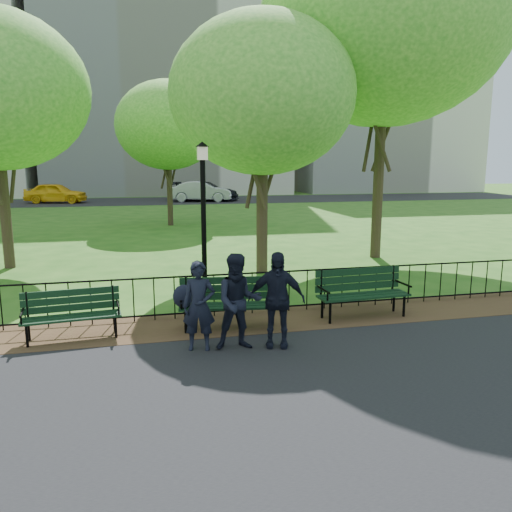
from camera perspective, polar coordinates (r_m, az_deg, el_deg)
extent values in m
plane|color=#255717|center=(8.48, -4.13, -10.99)|extent=(120.00, 120.00, 0.00)
cube|color=black|center=(5.52, 1.95, -23.69)|extent=(60.00, 9.20, 0.01)
cube|color=#3D2E19|center=(9.88, -5.51, -7.77)|extent=(60.00, 1.60, 0.01)
cube|color=black|center=(42.93, -11.54, 6.19)|extent=(70.00, 9.00, 0.01)
cylinder|color=black|center=(10.12, -5.98, -2.24)|extent=(24.00, 0.04, 0.04)
cylinder|color=black|center=(10.32, -5.90, -6.36)|extent=(24.00, 0.04, 0.04)
cylinder|color=black|center=(10.23, -5.93, -4.59)|extent=(0.02, 0.02, 0.90)
cube|color=beige|center=(57.14, -10.40, 22.39)|extent=(24.00, 15.00, 30.00)
cube|color=silver|center=(62.71, 13.44, 18.42)|extent=(20.00, 15.00, 24.00)
cube|color=black|center=(9.45, -3.14, -5.72)|extent=(1.90, 0.74, 0.04)
cube|color=black|center=(9.62, -3.22, -3.25)|extent=(1.84, 0.29, 0.46)
cylinder|color=black|center=(9.35, -8.04, -7.49)|extent=(0.05, 0.05, 0.46)
cylinder|color=black|center=(9.41, 1.86, -7.27)|extent=(0.05, 0.05, 0.46)
cylinder|color=black|center=(9.70, -7.94, -6.81)|extent=(0.05, 0.05, 0.46)
cylinder|color=black|center=(9.76, 1.58, -6.61)|extent=(0.05, 0.05, 0.46)
cylinder|color=black|center=(9.41, -8.50, -4.73)|extent=(0.12, 0.58, 0.04)
cylinder|color=black|center=(9.48, 2.16, -4.51)|extent=(0.12, 0.58, 0.04)
ellipsoid|color=black|center=(9.30, -8.27, -4.57)|extent=(0.43, 0.33, 0.44)
cube|color=black|center=(9.48, -20.30, -6.60)|extent=(1.73, 0.63, 0.04)
cube|color=black|center=(9.63, -20.41, -4.34)|extent=(1.68, 0.21, 0.42)
cylinder|color=black|center=(9.43, -24.72, -8.35)|extent=(0.05, 0.05, 0.42)
cylinder|color=black|center=(9.39, -15.73, -7.85)|extent=(0.05, 0.05, 0.42)
cylinder|color=black|center=(9.75, -24.54, -7.73)|extent=(0.05, 0.05, 0.42)
cylinder|color=black|center=(9.71, -15.87, -7.24)|extent=(0.05, 0.05, 0.42)
cylinder|color=black|center=(9.49, -25.20, -5.88)|extent=(0.09, 0.53, 0.04)
cylinder|color=black|center=(9.44, -15.52, -5.32)|extent=(0.09, 0.53, 0.04)
cube|color=black|center=(10.35, 12.21, -4.44)|extent=(1.92, 0.61, 0.04)
cube|color=black|center=(10.50, 11.58, -2.16)|extent=(1.90, 0.14, 0.47)
cylinder|color=black|center=(9.90, 8.47, -6.44)|extent=(0.05, 0.05, 0.47)
cylinder|color=black|center=(10.67, 16.55, -5.52)|extent=(0.05, 0.05, 0.47)
cylinder|color=black|center=(10.23, 7.58, -5.86)|extent=(0.05, 0.05, 0.47)
cylinder|color=black|center=(10.98, 15.48, -5.01)|extent=(0.05, 0.05, 0.47)
cylinder|color=black|center=(9.92, 7.69, -3.83)|extent=(0.08, 0.59, 0.04)
cylinder|color=black|center=(10.76, 16.46, -3.03)|extent=(0.08, 0.59, 0.04)
cylinder|color=black|center=(12.08, -5.85, -4.04)|extent=(0.28, 0.28, 0.16)
cylinder|color=black|center=(11.78, -5.99, 3.21)|extent=(0.12, 0.12, 3.23)
cube|color=beige|center=(11.69, -6.15, 11.60)|extent=(0.22, 0.22, 0.30)
cone|color=black|center=(11.70, -6.17, 12.59)|extent=(0.32, 0.32, 0.12)
cylinder|color=#2D2116|center=(16.62, -26.71, 4.14)|extent=(0.31, 0.31, 3.16)
cylinder|color=#2D2116|center=(14.24, 0.69, 4.11)|extent=(0.32, 0.32, 3.03)
ellipsoid|color=#358D2A|center=(14.27, 0.72, 17.93)|extent=(5.10, 5.10, 4.34)
cylinder|color=#2D2116|center=(17.01, 13.78, 7.58)|extent=(0.33, 0.33, 4.64)
ellipsoid|color=#358D2A|center=(17.56, 14.60, 24.92)|extent=(7.81, 7.81, 6.64)
cylinder|color=#2D2116|center=(25.70, -9.82, 6.84)|extent=(0.28, 0.28, 3.03)
ellipsoid|color=#358D2A|center=(25.72, -10.06, 14.50)|extent=(5.11, 5.11, 4.34)
imported|color=black|center=(8.41, -6.52, -5.69)|extent=(0.62, 0.47, 1.51)
imported|color=black|center=(8.37, -1.99, -5.26)|extent=(0.82, 0.46, 1.64)
imported|color=black|center=(8.50, 2.35, -4.97)|extent=(1.04, 0.66, 1.65)
imported|color=yellow|center=(42.77, -21.91, 6.71)|extent=(4.96, 2.79, 1.59)
imported|color=#A4A7AC|center=(41.47, -6.31, 7.35)|extent=(5.28, 2.71, 1.66)
imported|color=black|center=(42.55, -5.75, 7.40)|extent=(5.97, 4.12, 1.60)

